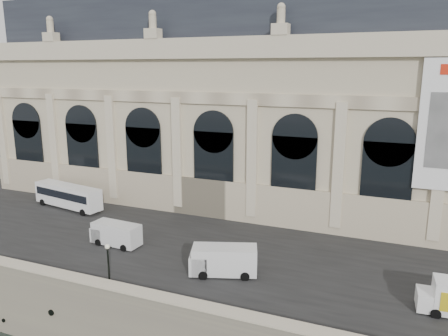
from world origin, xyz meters
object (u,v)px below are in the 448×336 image
Objects in this scene: bus_left at (68,196)px; lamp_right at (109,267)px; van_c at (114,234)px; van_b at (220,260)px.

lamp_right is (18.71, -16.11, 0.23)m from bus_left.
bus_left is 1.98× the size of van_c.
lamp_right is (5.47, -8.15, 0.79)m from van_c.
lamp_right is at bearing -40.72° from bus_left.
van_c is (13.25, -7.96, -0.55)m from bus_left.
lamp_right reaches higher than van_b.
bus_left is at bearing 149.01° from van_c.
bus_left is 24.69m from lamp_right.
lamp_right reaches higher than van_c.
van_b is at bearing -20.75° from bus_left.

